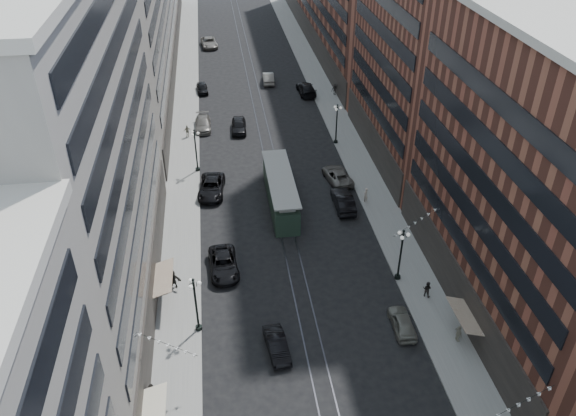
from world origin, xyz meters
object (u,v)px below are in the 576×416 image
car_10 (343,201)px  car_11 (337,175)px  car_5 (277,345)px  pedestrian_4 (458,333)px  car_8 (203,124)px  car_9 (202,88)px  car_4 (402,322)px  pedestrian_2 (153,393)px  streetcar (281,192)px  pedestrian_9 (335,89)px  lamppost_sw_mid (196,149)px  car_2 (224,264)px  pedestrian_5 (173,279)px  car_extra_0 (209,43)px  car_13 (239,126)px  pedestrian_7 (427,289)px  car_12 (306,89)px  car_14 (268,78)px  lamppost_se_mid (337,123)px  lamppost_sw_far (196,303)px  car_7 (212,187)px  pedestrian_8 (366,195)px  lamppost_se_far (401,253)px  pedestrian_6 (187,131)px

car_10 → car_11: (0.56, 5.76, -0.12)m
car_5 → pedestrian_4: bearing=-10.5°
car_8 → car_9: car_8 is taller
car_4 → pedestrian_2: size_ratio=2.49×
streetcar → pedestrian_9: size_ratio=7.06×
lamppost_sw_mid → car_2: lamppost_sw_mid is taller
pedestrian_5 → car_extra_0: size_ratio=0.30×
car_5 → pedestrian_9: size_ratio=2.36×
car_4 → car_13: 41.25m
pedestrian_7 → car_12: bearing=-46.1°
pedestrian_4 → pedestrian_5: 25.17m
car_9 → car_14: bearing=9.4°
streetcar → pedestrian_9: bearing=67.6°
car_2 → car_13: (3.36, 30.10, 0.07)m
car_8 → car_10: car_10 is taller
lamppost_sw_mid → car_5: lamppost_sw_mid is taller
car_12 → car_2: bearing=68.1°
lamppost_se_mid → car_5: size_ratio=1.29×
lamppost_sw_far → car_8: 39.14m
car_7 → pedestrian_9: bearing=59.8°
car_2 → car_8: 31.62m
pedestrian_8 → lamppost_se_far: bearing=52.9°
car_5 → pedestrian_7: pedestrian_7 is taller
car_11 → car_2: bearing=38.7°
pedestrian_8 → car_12: bearing=-123.4°
car_11 → pedestrian_7: bearing=92.1°
lamppost_se_far → pedestrian_7: bearing=-55.6°
lamppost_sw_mid → pedestrian_6: bearing=97.9°
car_5 → pedestrian_4: 14.76m
lamppost_se_far → car_10: (-2.40, 12.60, -2.21)m
car_14 → car_extra_0: (-9.44, 20.64, 0.02)m
pedestrian_4 → car_extra_0: (-18.54, 80.23, -0.09)m
pedestrian_2 → car_11: pedestrian_2 is taller
pedestrian_2 → car_extra_0: pedestrian_2 is taller
car_11 → car_14: size_ratio=1.09×
car_2 → pedestrian_9: pedestrian_9 is taller
pedestrian_7 → car_extra_0: pedestrian_7 is taller
car_7 → pedestrian_6: bearing=107.6°
pedestrian_4 → pedestrian_6: (-22.25, 40.68, 0.05)m
pedestrian_4 → car_11: (-4.38, 26.53, -0.17)m
lamppost_se_far → pedestrian_6: size_ratio=3.27×
lamppost_sw_far → car_13: size_ratio=1.10×
car_12 → car_4: bearing=87.0°
lamppost_sw_far → lamppost_se_far: 18.83m
car_4 → car_5: (-10.68, -1.06, -0.01)m
car_13 → car_extra_0: 38.62m
car_9 → pedestrian_7: 54.90m
car_extra_0 → car_11: bearing=-81.1°
lamppost_sw_far → car_9: (0.80, 52.68, -2.38)m
car_2 → lamppost_se_far: bearing=-15.6°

